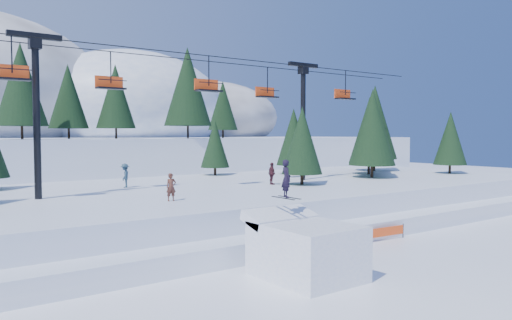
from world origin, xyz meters
TOP-DOWN VIEW (x-y plane):
  - ground at (0.00, 0.00)m, footprint 160.00×160.00m
  - mid_shelf at (0.00, 18.00)m, footprint 70.00×22.00m
  - berm at (0.00, 8.00)m, footprint 70.00×6.00m
  - jump_kicker at (-1.19, 1.81)m, footprint 3.67×5.01m
  - chairlift at (1.34, 18.05)m, footprint 46.00×3.21m
  - conifer_stand at (1.25, 18.36)m, footprint 63.45×17.41m
  - distant_skiers at (0.91, 18.55)m, footprint 30.88×11.24m
  - banner_near at (8.26, 4.76)m, footprint 2.85×0.25m
  - banner_far at (9.79, 6.82)m, footprint 2.74×0.88m

SIDE VIEW (x-z plane):
  - ground at x=0.00m, z-range 0.00..0.00m
  - banner_near at x=8.26m, z-range 0.09..0.99m
  - banner_far at x=9.79m, z-range 0.09..0.99m
  - berm at x=0.00m, z-range 0.00..1.10m
  - mid_shelf at x=0.00m, z-range 0.00..2.50m
  - jump_kicker at x=-1.19m, z-range -1.31..4.03m
  - distant_skiers at x=0.91m, z-range 2.47..4.35m
  - conifer_stand at x=1.25m, z-range 2.12..12.00m
  - chairlift at x=1.34m, z-range 4.18..14.46m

